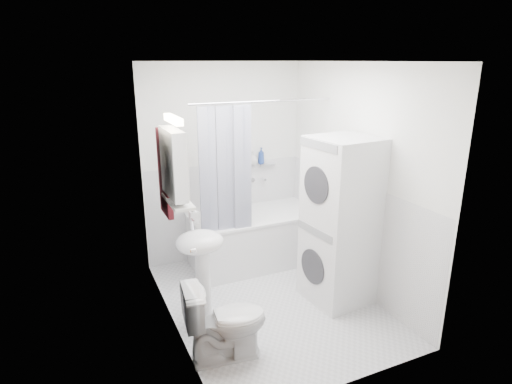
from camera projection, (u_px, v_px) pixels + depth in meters
name	position (u px, v px, depth m)	size (l,w,h in m)	color
floor	(270.00, 302.00, 4.46)	(2.60, 2.60, 0.00)	silver
room_walls	(272.00, 163.00, 4.02)	(2.60, 2.60, 2.60)	white
wainscot	(259.00, 238.00, 4.53)	(1.98, 2.58, 2.58)	white
door	(193.00, 251.00, 3.31)	(0.05, 2.00, 2.00)	brown
bathtub	(260.00, 234.00, 5.27)	(1.68, 0.80, 0.64)	silver
tub_spout	(263.00, 179.00, 5.46)	(0.04, 0.04, 0.12)	silver
curtain_rod	(274.00, 101.00, 4.49)	(0.02, 0.02, 1.86)	silver
shower_curtain	(226.00, 175.00, 4.49)	(0.55, 0.02, 1.45)	#121A41
sink	(201.00, 257.00, 3.88)	(0.44, 0.37, 1.04)	white
medicine_cabinet	(174.00, 162.00, 3.72)	(0.13, 0.50, 0.71)	silver
shelf	(178.00, 201.00, 3.84)	(0.18, 0.54, 0.03)	silver
shower_caddy	(267.00, 164.00, 5.41)	(0.22, 0.06, 0.02)	silver
towel	(165.00, 171.00, 3.97)	(0.07, 0.35, 0.83)	maroon
washer_dryer	(340.00, 222.00, 4.29)	(0.67, 0.66, 1.71)	silver
toilet	(225.00, 321.00, 3.54)	(0.39, 0.69, 0.68)	white
soap_pump	(194.00, 219.00, 4.11)	(0.08, 0.17, 0.08)	gray
shelf_bottle	(182.00, 201.00, 3.69)	(0.07, 0.18, 0.07)	gray
shelf_cup	(174.00, 191.00, 3.92)	(0.10, 0.09, 0.10)	gray
shampoo_a	(252.00, 160.00, 5.31)	(0.13, 0.17, 0.13)	gray
shampoo_b	(261.00, 161.00, 5.36)	(0.08, 0.21, 0.08)	navy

